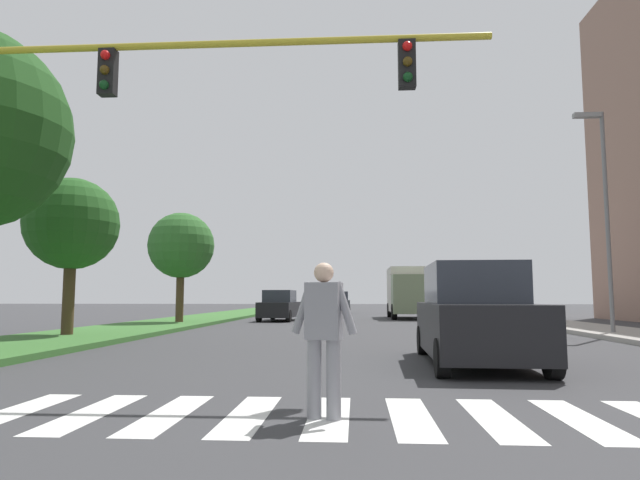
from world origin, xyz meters
The scene contains 13 objects.
ground_plane centered at (0.00, 30.00, 0.00)m, with size 140.00×140.00×0.00m, color #38383A.
crosswalk centered at (0.00, 8.58, 0.00)m, with size 7.65×2.20×0.01m.
median_strip centered at (-8.32, 28.00, 0.07)m, with size 3.99×64.00×0.15m, color #386B2D.
tree_far centered at (-8.62, 18.99, 3.57)m, with size 2.89×2.89×4.90m.
tree_distant centered at (-7.86, 27.52, 3.68)m, with size 3.07×3.07×5.09m.
sidewalk_right centered at (9.31, 28.00, 0.07)m, with size 3.00×64.00×0.15m, color #9E9991.
traffic_light_gantry centered at (-3.89, 11.09, 4.37)m, with size 9.26×0.30×6.00m.
street_lamp_right centered at (8.71, 21.37, 4.59)m, with size 1.02×0.24×7.50m.
pedestrian_performer centered at (-0.05, 8.42, 0.93)m, with size 0.75×0.32×1.69m.
suv_crossing centered at (2.63, 13.44, 0.93)m, with size 2.10×4.66×1.97m.
sedan_midblock centered at (-3.84, 32.39, 0.77)m, with size 2.04×4.41×1.66m.
sedan_distant centered at (-1.16, 46.79, 0.79)m, with size 2.05×4.37×1.71m.
truck_box_delivery centered at (3.51, 36.29, 1.63)m, with size 2.40×6.20×3.10m.
Camera 1 is at (0.31, 2.36, 1.32)m, focal length 30.88 mm.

